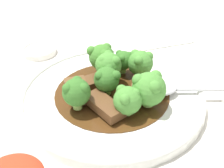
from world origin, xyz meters
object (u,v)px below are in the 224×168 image
(main_plate, at_px, (112,96))
(broccoli_floret_0, at_px, (108,65))
(serving_spoon, at_px, (171,88))
(broccoli_floret_1, at_px, (140,63))
(sauce_dish, at_px, (39,50))
(broccoli_floret_5, at_px, (102,57))
(beef_strip_2, at_px, (78,90))
(broccoli_floret_6, at_px, (76,92))
(broccoli_floret_2, at_px, (149,88))
(broccoli_floret_7, at_px, (123,60))
(beef_strip_1, at_px, (91,82))
(beef_strip_3, at_px, (104,106))
(beef_strip_0, at_px, (142,89))
(broccoli_floret_3, at_px, (107,79))
(broccoli_floret_4, at_px, (128,100))

(main_plate, bearing_deg, broccoli_floret_0, -108.31)
(serving_spoon, bearing_deg, broccoli_floret_1, -75.35)
(sauce_dish, bearing_deg, broccoli_floret_5, 111.75)
(beef_strip_2, bearing_deg, broccoli_floret_6, 63.61)
(beef_strip_2, height_order, broccoli_floret_2, broccoli_floret_2)
(broccoli_floret_5, xyz_separation_m, broccoli_floret_7, (-0.03, 0.02, -0.01))
(broccoli_floret_5, xyz_separation_m, broccoli_floret_6, (0.08, 0.07, -0.00))
(beef_strip_1, bearing_deg, broccoli_floret_1, 167.64)
(beef_strip_2, distance_m, broccoli_floret_7, 0.10)
(broccoli_floret_5, bearing_deg, broccoli_floret_0, 79.44)
(serving_spoon, relative_size, sauce_dish, 2.82)
(serving_spoon, bearing_deg, broccoli_floret_7, -68.16)
(beef_strip_1, relative_size, broccoli_floret_6, 1.06)
(beef_strip_3, relative_size, broccoli_floret_7, 1.76)
(beef_strip_3, bearing_deg, beef_strip_1, -100.98)
(beef_strip_1, height_order, broccoli_floret_7, broccoli_floret_7)
(beef_strip_0, bearing_deg, broccoli_floret_0, -59.48)
(beef_strip_1, xyz_separation_m, broccoli_floret_6, (0.05, 0.04, 0.02))
(beef_strip_0, distance_m, broccoli_floret_3, 0.06)
(sauce_dish, bearing_deg, beef_strip_2, 89.09)
(broccoli_floret_1, bearing_deg, broccoli_floret_7, -52.71)
(beef_strip_0, relative_size, broccoli_floret_5, 1.20)
(sauce_dish, bearing_deg, main_plate, 102.38)
(broccoli_floret_1, bearing_deg, broccoli_floret_2, 63.68)
(broccoli_floret_1, relative_size, broccoli_floret_3, 1.01)
(main_plate, height_order, beef_strip_1, beef_strip_1)
(broccoli_floret_1, xyz_separation_m, broccoli_floret_4, (0.08, 0.08, -0.00))
(broccoli_floret_6, distance_m, broccoli_floret_7, 0.13)
(broccoli_floret_2, distance_m, broccoli_floret_4, 0.04)
(broccoli_floret_4, bearing_deg, broccoli_floret_3, -89.12)
(beef_strip_2, relative_size, broccoli_floret_6, 1.38)
(broccoli_floret_0, xyz_separation_m, broccoli_floret_5, (-0.01, -0.03, -0.00))
(beef_strip_0, height_order, beef_strip_1, beef_strip_0)
(beef_strip_1, bearing_deg, broccoli_floret_6, 43.93)
(beef_strip_0, bearing_deg, beef_strip_3, 4.91)
(broccoli_floret_2, xyz_separation_m, sauce_dish, (0.08, -0.28, -0.04))
(beef_strip_3, xyz_separation_m, broccoli_floret_6, (0.03, -0.02, 0.02))
(main_plate, relative_size, serving_spoon, 1.52)
(beef_strip_1, relative_size, broccoli_floret_0, 0.97)
(broccoli_floret_2, distance_m, broccoli_floret_5, 0.12)
(broccoli_floret_2, relative_size, broccoli_floret_6, 1.09)
(broccoli_floret_3, distance_m, broccoli_floret_6, 0.06)
(main_plate, bearing_deg, beef_strip_3, 45.06)
(serving_spoon, bearing_deg, broccoli_floret_6, -14.56)
(beef_strip_0, height_order, broccoli_floret_7, broccoli_floret_7)
(beef_strip_0, relative_size, sauce_dish, 0.90)
(broccoli_floret_5, relative_size, broccoli_floret_6, 1.05)
(broccoli_floret_7, relative_size, sauce_dish, 0.58)
(beef_strip_0, bearing_deg, broccoli_floret_2, 70.30)
(broccoli_floret_5, xyz_separation_m, sauce_dish, (0.06, -0.16, -0.04))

